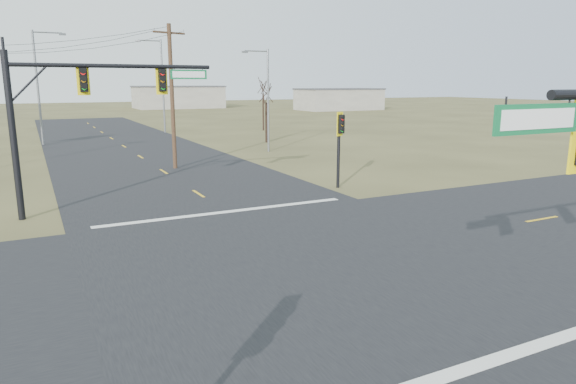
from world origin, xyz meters
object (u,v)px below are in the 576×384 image
at_px(streetlight_b, 161,81).
at_px(utility_pole_near, 172,95).
at_px(streetlight_a, 266,95).
at_px(bare_tree_c, 266,92).
at_px(pedestal_signal_ne, 340,132).
at_px(streetlight_c, 40,81).
at_px(bare_tree_d, 263,85).
at_px(mast_arm_far, 83,98).

bearing_deg(streetlight_b, utility_pole_near, -83.43).
relative_size(streetlight_a, bare_tree_c, 1.36).
bearing_deg(streetlight_a, bare_tree_c, 62.02).
bearing_deg(streetlight_b, bare_tree_c, -47.64).
bearing_deg(pedestal_signal_ne, utility_pole_near, 97.75).
relative_size(streetlight_b, streetlight_c, 1.02).
xyz_separation_m(streetlight_c, bare_tree_d, (25.42, 4.69, -0.45)).
height_order(mast_arm_far, bare_tree_d, mast_arm_far).
distance_m(streetlight_b, bare_tree_d, 12.49).
xyz_separation_m(pedestal_signal_ne, bare_tree_c, (5.83, 23.04, 1.85)).
bearing_deg(pedestal_signal_ne, mast_arm_far, 155.11).
height_order(mast_arm_far, streetlight_b, streetlight_b).
bearing_deg(mast_arm_far, streetlight_c, 88.39).
bearing_deg(streetlight_a, streetlight_c, 136.36).
bearing_deg(pedestal_signal_ne, bare_tree_c, 52.64).
xyz_separation_m(streetlight_c, bare_tree_c, (20.14, -7.91, -1.03)).
bearing_deg(pedestal_signal_ne, streetlight_b, 68.44).
height_order(pedestal_signal_ne, utility_pole_near, utility_pole_near).
xyz_separation_m(utility_pole_near, streetlight_b, (5.58, 27.26, 1.07)).
height_order(pedestal_signal_ne, streetlight_b, streetlight_b).
bearing_deg(pedestal_signal_ne, streetlight_a, 56.88).
distance_m(utility_pole_near, streetlight_c, 21.29).
bearing_deg(bare_tree_c, streetlight_b, 114.22).
distance_m(pedestal_signal_ne, streetlight_a, 16.89).
distance_m(streetlight_b, bare_tree_c, 16.85).
height_order(utility_pole_near, streetlight_b, streetlight_b).
bearing_deg(bare_tree_c, mast_arm_far, -130.29).
bearing_deg(mast_arm_far, streetlight_b, 68.66).
bearing_deg(streetlight_b, streetlight_c, -132.59).
relative_size(pedestal_signal_ne, bare_tree_d, 0.63).
bearing_deg(bare_tree_c, streetlight_a, -114.25).
relative_size(streetlight_c, bare_tree_d, 1.55).
distance_m(streetlight_c, bare_tree_d, 25.86).
distance_m(pedestal_signal_ne, streetlight_c, 34.22).
height_order(streetlight_a, streetlight_c, streetlight_c).
bearing_deg(streetlight_b, streetlight_a, -61.53).
bearing_deg(bare_tree_d, mast_arm_far, -124.78).
height_order(mast_arm_far, streetlight_a, streetlight_a).
bearing_deg(mast_arm_far, bare_tree_d, 51.82).
relative_size(utility_pole_near, streetlight_c, 0.91).
relative_size(pedestal_signal_ne, streetlight_c, 0.40).
relative_size(utility_pole_near, bare_tree_c, 1.53).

